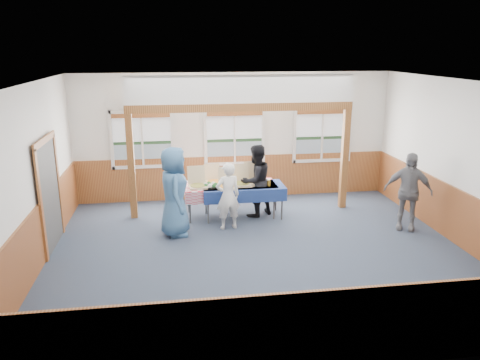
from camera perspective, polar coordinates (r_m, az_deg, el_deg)
The scene contains 31 objects.
floor at distance 9.09m, azimuth 2.34°, elevation -8.76°, with size 8.00×8.00×0.00m, color #2B3446.
ceiling at distance 8.28m, azimuth 2.60°, elevation 11.79°, with size 8.00×8.00×0.00m, color white.
wall_back at distance 11.92m, azimuth -0.69°, elevation 5.32°, with size 8.00×8.00×0.00m, color silver.
wall_front at distance 5.34m, azimuth 9.56°, elevation -8.59°, with size 8.00×8.00×0.00m, color silver.
wall_left at distance 8.75m, azimuth -24.23°, elevation -0.04°, with size 8.00×8.00×0.00m, color silver.
wall_right at distance 10.08m, azimuth 25.42°, elevation 1.78°, with size 8.00×8.00×0.00m, color silver.
wainscot_back at distance 12.13m, azimuth -0.66°, elevation 0.42°, with size 7.98×0.05×1.10m, color brown.
wainscot_front at distance 5.87m, azimuth 8.99°, elevation -17.86°, with size 7.98×0.05×1.10m, color brown.
wainscot_left at distance 9.06m, azimuth -23.32°, elevation -6.43°, with size 0.05×6.98×1.10m, color brown.
wainscot_right at distance 10.34m, azimuth 24.62°, elevation -3.86°, with size 0.05×6.98×1.10m, color brown.
cased_opening at distance 9.72m, azimuth -22.27°, elevation -1.71°, with size 0.06×1.30×2.10m, color #383838.
window_left at distance 11.78m, azimuth -11.86°, elevation 5.24°, with size 1.56×0.10×1.46m.
window_mid at distance 11.86m, azimuth -0.66°, elevation 5.65°, with size 1.56×0.10×1.46m.
window_right at distance 12.38m, azimuth 10.00°, elevation 5.85°, with size 1.56×0.10×1.46m.
post_left at distance 10.77m, azimuth -13.11°, elevation 1.56°, with size 0.15×0.15×2.40m, color brown.
post_right at distance 11.47m, azimuth 12.62°, elevation 2.47°, with size 0.15×0.15×2.40m, color brown.
cross_beam at distance 10.61m, azimuth 0.18°, elevation 8.86°, with size 5.15×0.18×0.18m, color brown.
table_left at distance 10.65m, azimuth 0.41°, elevation -0.96°, with size 2.02×1.47×0.76m.
table_right at distance 10.73m, azimuth -1.18°, elevation -0.80°, with size 2.27×1.77×0.76m.
pizza_box_a at distance 10.46m, azimuth -1.64°, elevation -0.58°, with size 0.44×0.52×0.42m.
pizza_box_b at distance 10.83m, azimuth 2.06°, elevation 0.00°, with size 0.54×0.61×0.47m.
pizza_box_c at distance 10.54m, azimuth -5.18°, elevation -0.51°, with size 0.44×0.52×0.44m.
pizza_box_d at distance 10.85m, azimuth -3.18°, elevation -0.01°, with size 0.44×0.51×0.41m.
pizza_box_e at distance 10.66m, azimuth 0.20°, elevation -0.26°, with size 0.42×0.50×0.44m.
pizza_box_f at distance 10.93m, azimuth 2.12°, elevation 0.13°, with size 0.40×0.48×0.41m.
veggie_tray at distance 10.54m, azimuth -3.62°, elevation -0.67°, with size 0.42×0.42×0.10m.
drink_glass at distance 10.60m, azimuth 3.56°, elevation -0.34°, with size 0.07×0.07×0.15m, color #8C6417.
woman_white at distance 9.96m, azimuth -1.48°, elevation -1.98°, with size 0.53×0.35×1.47m, color white.
woman_black at distance 10.73m, azimuth 1.93°, elevation -0.09°, with size 0.81×0.63×1.67m, color black.
man_blue at distance 9.67m, azimuth -8.04°, elevation -1.43°, with size 0.92×0.60×1.87m, color #39638F.
person_grey at distance 10.53m, azimuth 19.79°, elevation -1.31°, with size 0.99×0.41×1.69m, color slate.
Camera 1 is at (-1.57, -8.11, 3.80)m, focal length 35.00 mm.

